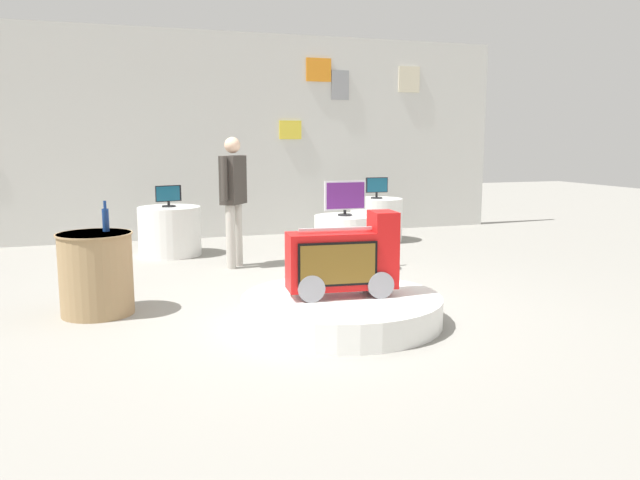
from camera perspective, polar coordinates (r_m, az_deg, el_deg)
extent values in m
plane|color=gray|center=(6.08, -1.49, -6.33)|extent=(30.00, 30.00, 0.00)
cube|color=silver|center=(10.64, -9.36, 9.17)|extent=(10.07, 0.10, 3.32)
cube|color=gray|center=(11.16, 1.81, 13.71)|extent=(0.31, 0.02, 0.49)
cube|color=yellow|center=(10.85, -2.68, 9.83)|extent=(0.38, 0.02, 0.31)
cube|color=orange|center=(11.06, -0.12, 15.01)|extent=(0.44, 0.02, 0.38)
cube|color=beige|center=(11.68, 7.99, 14.07)|extent=(0.40, 0.02, 0.45)
cylinder|color=white|center=(5.66, 1.95, -6.22)|extent=(1.77, 1.77, 0.24)
cylinder|color=gray|center=(5.53, -1.12, -4.02)|extent=(0.27, 0.38, 0.23)
cylinder|color=gray|center=(5.68, 4.96, -3.70)|extent=(0.27, 0.38, 0.23)
cube|color=red|center=(5.56, 1.97, -1.84)|extent=(0.98, 0.40, 0.50)
cube|color=red|center=(5.61, 5.69, 1.70)|extent=(0.24, 0.33, 0.17)
cube|color=black|center=(5.38, 1.63, -2.19)|extent=(0.69, 0.08, 0.38)
cube|color=brown|center=(5.38, 1.63, -2.19)|extent=(0.65, 0.08, 0.34)
cube|color=#B2B2B7|center=(5.51, 1.99, 1.01)|extent=(0.77, 0.11, 0.02)
cylinder|color=white|center=(7.87, 2.23, -0.27)|extent=(0.76, 0.76, 0.68)
cylinder|color=black|center=(7.82, 2.25, 2.27)|extent=(0.17, 0.17, 0.02)
cylinder|color=black|center=(7.81, 2.25, 2.53)|extent=(0.04, 0.04, 0.05)
cube|color=silver|center=(7.79, 2.26, 4.02)|extent=(0.53, 0.04, 0.35)
cube|color=#561E6B|center=(7.77, 2.31, 4.00)|extent=(0.49, 0.01, 0.32)
cylinder|color=white|center=(9.13, -13.32, 0.79)|extent=(0.86, 0.86, 0.68)
cylinder|color=black|center=(9.09, -13.40, 2.98)|extent=(0.19, 0.19, 0.02)
cylinder|color=black|center=(9.09, -13.40, 3.21)|extent=(0.04, 0.04, 0.05)
cube|color=black|center=(9.08, -13.44, 4.08)|extent=(0.36, 0.13, 0.22)
cube|color=navy|center=(9.05, -13.46, 4.07)|extent=(0.32, 0.10, 0.20)
cylinder|color=white|center=(10.18, 5.06, 1.82)|extent=(0.83, 0.83, 0.68)
cylinder|color=black|center=(10.14, 5.09, 3.79)|extent=(0.18, 0.18, 0.02)
cylinder|color=black|center=(10.14, 5.09, 4.06)|extent=(0.04, 0.04, 0.08)
cube|color=black|center=(10.12, 5.11, 4.94)|extent=(0.36, 0.05, 0.24)
cube|color=navy|center=(10.10, 5.16, 4.93)|extent=(0.33, 0.03, 0.21)
cylinder|color=#9E7F56|center=(6.22, -19.42, -2.88)|extent=(0.66, 0.66, 0.76)
cylinder|color=#9E7F56|center=(6.16, -19.60, 0.52)|extent=(0.68, 0.68, 0.02)
cylinder|color=navy|center=(6.23, -18.66, 1.71)|extent=(0.06, 0.06, 0.21)
cylinder|color=navy|center=(6.21, -18.73, 3.01)|extent=(0.03, 0.03, 0.07)
cylinder|color=#B2ADA3|center=(8.02, -8.01, 0.28)|extent=(0.12, 0.12, 0.81)
cylinder|color=#B2ADA3|center=(8.20, -7.39, 0.48)|extent=(0.12, 0.12, 0.81)
cube|color=#38332D|center=(8.04, -7.80, 5.35)|extent=(0.39, 0.42, 0.60)
sphere|color=beige|center=(8.02, -7.87, 8.43)|extent=(0.20, 0.20, 0.20)
cylinder|color=#38332D|center=(7.82, -8.58, 5.46)|extent=(0.08, 0.08, 0.54)
cylinder|color=#38332D|center=(8.25, -7.07, 5.67)|extent=(0.08, 0.08, 0.54)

